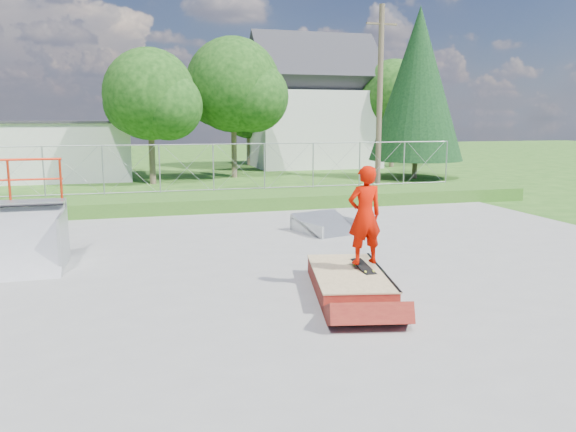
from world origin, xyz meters
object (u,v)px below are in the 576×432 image
grind_box (349,282)px  flat_bank_ramp (328,225)px  quarter_pipe (3,218)px  skater (365,219)px

grind_box → flat_bank_ramp: size_ratio=1.76×
quarter_pipe → flat_bank_ramp: (8.03, 2.14, -0.94)m
grind_box → skater: skater is taller
flat_bank_ramp → skater: 5.57m
quarter_pipe → skater: quarter_pipe is taller
quarter_pipe → skater: size_ratio=1.26×
grind_box → quarter_pipe: bearing=165.6°
flat_bank_ramp → skater: size_ratio=0.89×
flat_bank_ramp → quarter_pipe: bearing=178.0°
grind_box → skater: (0.33, 0.06, 1.18)m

